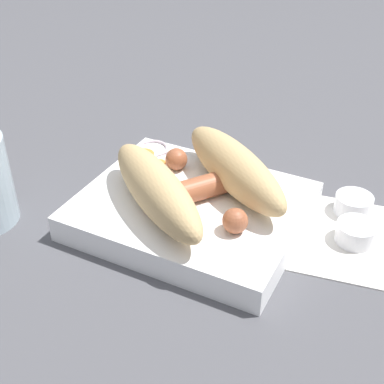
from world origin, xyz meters
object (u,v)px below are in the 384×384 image
(food_tray, at_px, (192,211))
(condiment_cup_near, at_px, (356,234))
(bread_roll, at_px, (197,178))
(sausage, at_px, (203,187))
(condiment_cup_far, at_px, (353,206))

(food_tray, relative_size, condiment_cup_near, 5.58)
(bread_roll, relative_size, condiment_cup_near, 5.49)
(food_tray, relative_size, bread_roll, 1.02)
(food_tray, bearing_deg, bread_roll, -136.36)
(bread_roll, relative_size, sausage, 1.73)
(bread_roll, bearing_deg, condiment_cup_far, -147.96)
(bread_roll, distance_m, sausage, 0.02)
(sausage, bearing_deg, bread_roll, 49.60)
(food_tray, distance_m, bread_roll, 0.04)
(food_tray, bearing_deg, condiment_cup_far, -147.64)
(food_tray, xyz_separation_m, condiment_cup_near, (-0.17, -0.05, -0.01))
(bread_roll, height_order, condiment_cup_far, bread_roll)
(food_tray, bearing_deg, sausage, -132.80)
(condiment_cup_far, bearing_deg, sausage, 31.26)
(food_tray, height_order, condiment_cup_far, food_tray)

